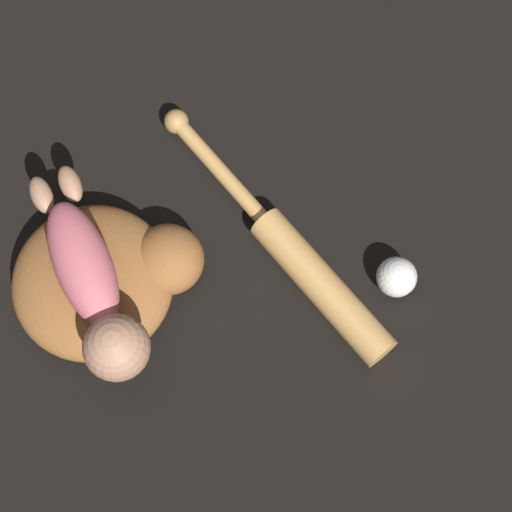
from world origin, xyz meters
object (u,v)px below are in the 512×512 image
baby_figure (94,290)px  baseball_bat (299,259)px  baseball_glove (107,278)px  baseball (397,277)px

baby_figure → baseball_bat: baby_figure is taller
baby_figure → baseball_bat: (-0.01, 0.34, -0.11)m
baseball_glove → baseball: bearing=77.4°
baseball_bat → baseball: 0.17m
baseball_glove → baseball_bat: bearing=83.7°
baseball → baseball_bat: bearing=-114.7°
baseball → baseball_glove: bearing=-102.6°
baseball_bat → baseball: baseball is taller
baby_figure → baseball: size_ratio=5.60×
baseball_glove → baby_figure: 0.11m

